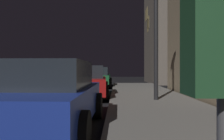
% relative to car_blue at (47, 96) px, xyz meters
% --- Properties ---
extents(car_blue, '(2.04, 4.09, 1.43)m').
position_rel_car_blue_xyz_m(car_blue, '(0.00, 0.00, 0.00)').
color(car_blue, navy).
rests_on(car_blue, ground).
extents(car_red, '(2.22, 4.45, 1.43)m').
position_rel_car_blue_xyz_m(car_red, '(0.00, 5.74, -0.01)').
color(car_red, maroon).
rests_on(car_red, ground).
extents(car_green, '(2.07, 4.05, 1.43)m').
position_rel_car_blue_xyz_m(car_green, '(0.00, 11.69, -0.00)').
color(car_green, '#19592D').
rests_on(car_green, ground).
extents(street_lamp, '(0.44, 0.44, 5.02)m').
position_rel_car_blue_xyz_m(street_lamp, '(2.85, 3.88, 2.80)').
color(street_lamp, black).
rests_on(street_lamp, sidewalk).
extents(building_far, '(6.58, 7.13, 12.08)m').
position_rel_car_blue_xyz_m(building_far, '(7.73, 17.36, 5.33)').
color(building_far, '#6B6056').
rests_on(building_far, ground).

